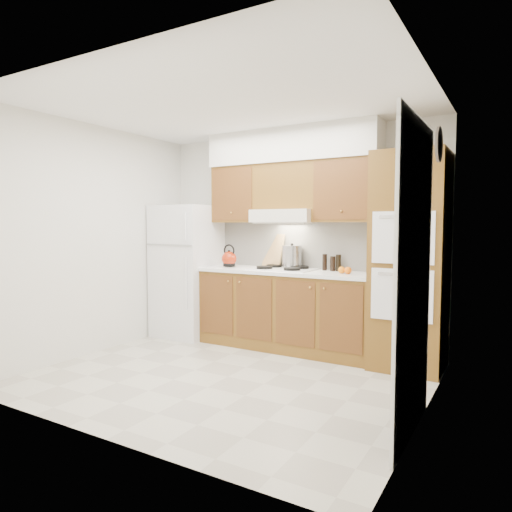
{
  "coord_description": "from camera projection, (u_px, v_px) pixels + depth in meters",
  "views": [
    {
      "loc": [
        2.42,
        -3.6,
        1.48
      ],
      "look_at": [
        0.05,
        0.45,
        1.15
      ],
      "focal_mm": 32.0,
      "sensor_mm": 36.0,
      "label": 1
    }
  ],
  "objects": [
    {
      "name": "range_hood",
      "position": [
        285.0,
        216.0,
        5.42
      ],
      "size": [
        0.75,
        0.45,
        0.15
      ],
      "primitive_type": "cube",
      "color": "silver",
      "rests_on": "wall_back"
    },
    {
      "name": "upper_cab_over_hood",
      "position": [
        288.0,
        187.0,
        5.45
      ],
      "size": [
        0.75,
        0.33,
        0.55
      ],
      "primitive_type": "cube",
      "color": "brown",
      "rests_on": "range_hood"
    },
    {
      "name": "kettle",
      "position": [
        229.0,
        259.0,
        5.73
      ],
      "size": [
        0.25,
        0.25,
        0.19
      ],
      "primitive_type": "sphere",
      "rotation": [
        0.0,
        0.0,
        0.4
      ],
      "color": "#98220B",
      "rests_on": "countertop"
    },
    {
      "name": "condiment_b",
      "position": [
        338.0,
        263.0,
        5.21
      ],
      "size": [
        0.07,
        0.07,
        0.19
      ],
      "primitive_type": "cylinder",
      "rotation": [
        0.0,
        0.0,
        -0.09
      ],
      "color": "black",
      "rests_on": "countertop"
    },
    {
      "name": "upper_cab_left",
      "position": [
        239.0,
        195.0,
        5.8
      ],
      "size": [
        0.63,
        0.33,
        0.7
      ],
      "primitive_type": "cube",
      "color": "brown",
      "rests_on": "wall_back"
    },
    {
      "name": "fridge",
      "position": [
        188.0,
        271.0,
        6.05
      ],
      "size": [
        0.75,
        0.72,
        1.72
      ],
      "primitive_type": "cube",
      "color": "white",
      "rests_on": "floor"
    },
    {
      "name": "doorway",
      "position": [
        414.0,
        286.0,
        3.14
      ],
      "size": [
        0.02,
        0.9,
        2.1
      ],
      "primitive_type": "cube",
      "color": "black",
      "rests_on": "floor"
    },
    {
      "name": "stock_pot",
      "position": [
        292.0,
        256.0,
        5.49
      ],
      "size": [
        0.29,
        0.29,
        0.24
      ],
      "primitive_type": "cylinder",
      "rotation": [
        0.0,
        0.0,
        0.28
      ],
      "color": "#A9A8AD",
      "rests_on": "cooktop"
    },
    {
      "name": "wall_left",
      "position": [
        97.0,
        240.0,
        5.24
      ],
      "size": [
        0.02,
        3.0,
        2.6
      ],
      "primitive_type": "cube",
      "color": "silver",
      "rests_on": "floor"
    },
    {
      "name": "oven_cabinet",
      "position": [
        410.0,
        261.0,
        4.63
      ],
      "size": [
        0.7,
        0.65,
        2.2
      ],
      "primitive_type": "cube",
      "color": "brown",
      "rests_on": "floor"
    },
    {
      "name": "orange_far",
      "position": [
        342.0,
        270.0,
        4.97
      ],
      "size": [
        0.08,
        0.08,
        0.08
      ],
      "primitive_type": "sphere",
      "rotation": [
        0.0,
        0.0,
        0.01
      ],
      "color": "orange",
      "rests_on": "countertop"
    },
    {
      "name": "backsplash",
      "position": [
        297.0,
        245.0,
        5.6
      ],
      "size": [
        2.11,
        0.03,
        0.56
      ],
      "primitive_type": "cube",
      "color": "white",
      "rests_on": "countertop"
    },
    {
      "name": "floor",
      "position": [
        228.0,
        377.0,
        4.42
      ],
      "size": [
        3.6,
        3.6,
        0.0
      ],
      "primitive_type": "plane",
      "color": "beige",
      "rests_on": "ground"
    },
    {
      "name": "condiment_c",
      "position": [
        333.0,
        264.0,
        5.23
      ],
      "size": [
        0.08,
        0.08,
        0.17
      ],
      "primitive_type": "cylinder",
      "rotation": [
        0.0,
        0.0,
        0.37
      ],
      "color": "black",
      "rests_on": "countertop"
    },
    {
      "name": "wall_right",
      "position": [
        426.0,
        248.0,
        3.42
      ],
      "size": [
        0.02,
        3.0,
        2.6
      ],
      "primitive_type": "cube",
      "color": "silver",
      "rests_on": "floor"
    },
    {
      "name": "cutting_board",
      "position": [
        273.0,
        251.0,
        5.73
      ],
      "size": [
        0.34,
        0.22,
        0.43
      ],
      "primitive_type": "cube",
      "rotation": [
        -0.21,
        0.0,
        -0.36
      ],
      "color": "tan",
      "rests_on": "countertop"
    },
    {
      "name": "soffit",
      "position": [
        291.0,
        146.0,
        5.38
      ],
      "size": [
        2.13,
        0.36,
        0.4
      ],
      "primitive_type": "cube",
      "color": "silver",
      "rests_on": "wall_back"
    },
    {
      "name": "upper_cab_right",
      "position": [
        347.0,
        191.0,
        5.08
      ],
      "size": [
        0.73,
        0.33,
        0.7
      ],
      "primitive_type": "cube",
      "color": "brown",
      "rests_on": "wall_back"
    },
    {
      "name": "condiment_a",
      "position": [
        325.0,
        262.0,
        5.31
      ],
      "size": [
        0.05,
        0.05,
        0.19
      ],
      "primitive_type": "cylinder",
      "rotation": [
        0.0,
        0.0,
        -0.01
      ],
      "color": "black",
      "rests_on": "countertop"
    },
    {
      "name": "countertop",
      "position": [
        286.0,
        272.0,
        5.37
      ],
      "size": [
        2.13,
        0.62,
        0.04
      ],
      "primitive_type": "cube",
      "color": "white",
      "rests_on": "base_cabinets"
    },
    {
      "name": "orange_near",
      "position": [
        348.0,
        270.0,
        4.91
      ],
      "size": [
        0.08,
        0.08,
        0.08
      ],
      "primitive_type": "sphere",
      "rotation": [
        0.0,
        0.0,
        -0.07
      ],
      "color": "orange",
      "rests_on": "countertop"
    },
    {
      "name": "cooktop",
      "position": [
        283.0,
        269.0,
        5.41
      ],
      "size": [
        0.74,
        0.5,
        0.01
      ],
      "primitive_type": "cube",
      "color": "white",
      "rests_on": "countertop"
    },
    {
      "name": "wall_back",
      "position": [
        295.0,
        239.0,
        5.62
      ],
      "size": [
        3.6,
        0.02,
        2.6
      ],
      "primitive_type": "cube",
      "color": "silver",
      "rests_on": "floor"
    },
    {
      "name": "wall_clock",
      "position": [
        439.0,
        144.0,
        3.84
      ],
      "size": [
        0.02,
        0.3,
        0.3
      ],
      "primitive_type": "cylinder",
      "rotation": [
        0.0,
        1.57,
        0.0
      ],
      "color": "#3F3833",
      "rests_on": "wall_right"
    },
    {
      "name": "base_cabinets",
      "position": [
        286.0,
        311.0,
        5.41
      ],
      "size": [
        2.11,
        0.6,
        0.9
      ],
      "primitive_type": "cube",
      "color": "brown",
      "rests_on": "floor"
    },
    {
      "name": "ceiling",
      "position": [
        227.0,
        103.0,
        4.24
      ],
      "size": [
        3.6,
        3.6,
        0.0
      ],
      "primitive_type": "plane",
      "color": "white",
      "rests_on": "wall_back"
    }
  ]
}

